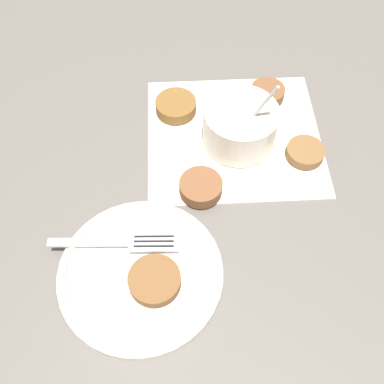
# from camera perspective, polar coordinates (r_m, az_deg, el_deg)

# --- Properties ---
(ground_plane) EXTENTS (4.00, 4.00, 0.00)m
(ground_plane) POSITION_cam_1_polar(r_m,az_deg,el_deg) (0.74, 3.33, 8.23)
(ground_plane) COLOR #605B56
(napkin) EXTENTS (0.32, 0.30, 0.00)m
(napkin) POSITION_cam_1_polar(r_m,az_deg,el_deg) (0.73, 5.33, 7.15)
(napkin) COLOR silver
(napkin) RESTS_ON ground_plane
(sauce_bowl) EXTENTS (0.12, 0.11, 0.13)m
(sauce_bowl) POSITION_cam_1_polar(r_m,az_deg,el_deg) (0.70, 6.15, 8.19)
(sauce_bowl) COLOR silver
(sauce_bowl) RESTS_ON napkin
(fritter_0) EXTENTS (0.06, 0.06, 0.02)m
(fritter_0) POSITION_cam_1_polar(r_m,az_deg,el_deg) (0.78, 9.54, 12.28)
(fritter_0) COLOR brown
(fritter_0) RESTS_ON napkin
(fritter_1) EXTENTS (0.07, 0.07, 0.02)m
(fritter_1) POSITION_cam_1_polar(r_m,az_deg,el_deg) (0.75, -2.06, 10.86)
(fritter_1) COLOR brown
(fritter_1) RESTS_ON napkin
(fritter_2) EXTENTS (0.06, 0.06, 0.02)m
(fritter_2) POSITION_cam_1_polar(r_m,az_deg,el_deg) (0.65, 1.12, 0.62)
(fritter_2) COLOR brown
(fritter_2) RESTS_ON napkin
(fritter_3) EXTENTS (0.06, 0.06, 0.02)m
(fritter_3) POSITION_cam_1_polar(r_m,az_deg,el_deg) (0.71, 14.18, 4.91)
(fritter_3) COLOR brown
(fritter_3) RESTS_ON napkin
(serving_plate) EXTENTS (0.22, 0.22, 0.02)m
(serving_plate) POSITION_cam_1_polar(r_m,az_deg,el_deg) (0.60, -6.55, -10.21)
(serving_plate) COLOR silver
(serving_plate) RESTS_ON ground_plane
(fritter_on_plate) EXTENTS (0.07, 0.07, 0.02)m
(fritter_on_plate) POSITION_cam_1_polar(r_m,az_deg,el_deg) (0.57, -4.78, -11.10)
(fritter_on_plate) COLOR brown
(fritter_on_plate) RESTS_ON serving_plate
(fork) EXTENTS (0.17, 0.06, 0.00)m
(fork) POSITION_cam_1_polar(r_m,az_deg,el_deg) (0.60, -8.12, -6.33)
(fork) COLOR silver
(fork) RESTS_ON serving_plate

